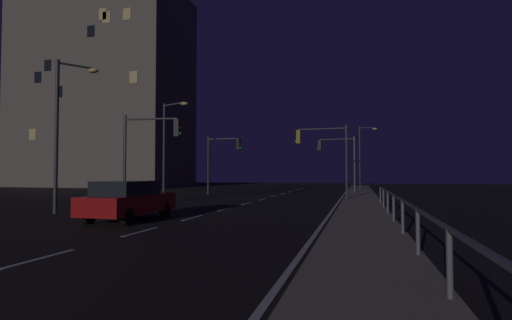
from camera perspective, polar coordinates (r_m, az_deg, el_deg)
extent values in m
plane|color=black|center=(20.68, -4.13, -7.17)|extent=(112.00, 112.00, 0.00)
cube|color=gray|center=(19.55, 15.45, -7.20)|extent=(2.40, 77.00, 0.14)
cube|color=silver|center=(9.86, -29.25, -12.58)|extent=(0.14, 2.00, 0.01)
cube|color=silver|center=(13.00, -16.67, -10.12)|extent=(0.14, 2.00, 0.01)
cube|color=silver|center=(16.51, -9.30, -8.43)|extent=(0.14, 2.00, 0.01)
cube|color=silver|center=(20.21, -4.60, -7.27)|extent=(0.14, 2.00, 0.01)
cube|color=silver|center=(24.00, -1.38, -6.45)|extent=(0.14, 2.00, 0.01)
cube|color=silver|center=(27.86, 0.95, -5.83)|extent=(0.14, 2.00, 0.01)
cube|color=silver|center=(31.74, 2.70, -5.36)|extent=(0.14, 2.00, 0.01)
cube|color=silver|center=(35.66, 4.07, -4.99)|extent=(0.14, 2.00, 0.01)
cube|color=silver|center=(39.59, 5.17, -4.70)|extent=(0.14, 2.00, 0.01)
cube|color=silver|center=(43.53, 6.07, -4.45)|extent=(0.14, 2.00, 0.01)
cube|color=silver|center=(47.48, 6.82, -4.24)|extent=(0.14, 2.00, 0.01)
cube|color=silver|center=(24.57, 11.95, -6.30)|extent=(0.14, 53.00, 0.01)
cube|color=#B71414|center=(16.19, -18.17, -6.13)|extent=(1.86, 4.42, 0.70)
cube|color=#1E2328|center=(15.95, -18.63, -3.94)|extent=(1.62, 2.48, 0.55)
cylinder|color=black|center=(17.83, -17.91, -6.87)|extent=(0.23, 0.64, 0.64)
cylinder|color=black|center=(17.04, -13.33, -7.15)|extent=(0.23, 0.64, 0.64)
cylinder|color=black|center=(15.54, -23.52, -7.53)|extent=(0.23, 0.64, 0.64)
cylinder|color=black|center=(14.61, -18.52, -7.96)|extent=(0.23, 0.64, 0.64)
cylinder|color=#2D3033|center=(27.44, 13.23, -0.19)|extent=(0.16, 0.16, 5.14)
cylinder|color=#38383D|center=(27.77, 9.73, 4.56)|extent=(3.36, 0.22, 0.11)
cube|color=olive|center=(27.97, 6.31, 3.42)|extent=(0.29, 0.35, 0.95)
sphere|color=black|center=(28.03, 6.00, 4.02)|extent=(0.20, 0.20, 0.20)
sphere|color=black|center=(28.00, 6.00, 3.41)|extent=(0.20, 0.20, 0.20)
sphere|color=#19D84C|center=(27.97, 6.00, 2.80)|extent=(0.20, 0.20, 0.20)
cylinder|color=#4C4C51|center=(22.81, -18.83, -0.11)|extent=(0.16, 0.16, 5.15)
cylinder|color=#38383D|center=(22.39, -15.27, 5.87)|extent=(2.99, 0.54, 0.11)
cube|color=black|center=(21.81, -11.61, 4.66)|extent=(0.33, 0.38, 0.95)
sphere|color=black|center=(21.80, -11.21, 5.46)|extent=(0.20, 0.20, 0.20)
sphere|color=black|center=(21.76, -11.22, 4.67)|extent=(0.20, 0.20, 0.20)
sphere|color=#19D84C|center=(21.73, -11.22, 3.89)|extent=(0.20, 0.20, 0.20)
cylinder|color=#4C4C51|center=(36.94, 14.35, -0.58)|extent=(0.16, 0.16, 5.21)
cylinder|color=#38383D|center=(37.23, 11.84, 3.02)|extent=(3.22, 0.32, 0.11)
cube|color=black|center=(37.41, 9.40, 2.18)|extent=(0.30, 0.36, 0.95)
sphere|color=black|center=(37.46, 9.16, 2.63)|extent=(0.20, 0.20, 0.20)
sphere|color=black|center=(37.43, 9.16, 2.17)|extent=(0.20, 0.20, 0.20)
sphere|color=#19D84C|center=(37.41, 9.16, 1.71)|extent=(0.20, 0.20, 0.20)
cylinder|color=#2D3033|center=(34.45, -7.08, -0.82)|extent=(0.16, 0.16, 5.15)
cylinder|color=#4C4C51|center=(33.91, -4.88, 3.13)|extent=(2.92, 0.41, 0.11)
cube|color=black|center=(33.26, -2.61, 2.32)|extent=(0.31, 0.37, 0.95)
sphere|color=black|center=(33.23, -2.36, 2.84)|extent=(0.20, 0.20, 0.20)
sphere|color=black|center=(33.20, -2.36, 2.32)|extent=(0.20, 0.20, 0.20)
sphere|color=#19D84C|center=(33.18, -2.37, 1.81)|extent=(0.20, 0.20, 0.20)
cylinder|color=#2D3033|center=(45.57, 15.09, 0.37)|extent=(0.18, 0.18, 7.13)
cylinder|color=#4C4C51|center=(46.20, 16.10, 4.60)|extent=(1.73, 0.81, 0.10)
ellipsoid|color=#F9D172|center=(46.57, 17.14, 4.43)|extent=(0.56, 0.36, 0.24)
cylinder|color=#38383D|center=(20.14, -27.42, 3.15)|extent=(0.18, 0.18, 7.19)
cylinder|color=#38383D|center=(20.90, -25.07, 12.52)|extent=(1.01, 1.35, 0.10)
ellipsoid|color=#F9D172|center=(21.07, -22.93, 12.08)|extent=(0.56, 0.36, 0.24)
cylinder|color=#2D3033|center=(28.49, -13.44, 1.24)|extent=(0.18, 0.18, 6.91)
cylinder|color=#4C4C51|center=(28.02, -12.02, 8.09)|extent=(2.02, 0.98, 0.10)
ellipsoid|color=#F9D172|center=(27.18, -10.57, 8.18)|extent=(0.56, 0.36, 0.24)
cylinder|color=#59595E|center=(6.12, 26.71, -13.51)|extent=(0.09, 0.09, 0.95)
cylinder|color=#59595E|center=(8.99, 22.82, -9.80)|extent=(0.09, 0.09, 0.95)
cylinder|color=#59595E|center=(11.90, 20.86, -7.88)|extent=(0.09, 0.09, 0.95)
cylinder|color=#59595E|center=(14.83, 19.68, -6.71)|extent=(0.09, 0.09, 0.95)
cylinder|color=#59595E|center=(17.77, 18.90, -5.92)|extent=(0.09, 0.09, 0.95)
cylinder|color=#59595E|center=(20.71, 18.34, -5.36)|extent=(0.09, 0.09, 0.95)
cylinder|color=#59595E|center=(23.65, 17.91, -4.94)|extent=(0.09, 0.09, 0.95)
cube|color=slate|center=(11.86, 20.83, -5.60)|extent=(0.06, 23.62, 0.06)
cube|color=#6B6056|center=(61.59, -21.63, 9.31)|extent=(24.08, 12.33, 27.62)
cube|color=black|center=(60.12, -28.43, 12.21)|extent=(1.10, 0.06, 1.50)
cube|color=#EACC7A|center=(60.14, -30.15, 3.28)|extent=(1.10, 0.06, 1.50)
cube|color=black|center=(58.10, -27.14, 9.00)|extent=(1.10, 0.06, 1.50)
cube|color=#EACC7A|center=(54.68, -18.56, 19.79)|extent=(1.10, 0.06, 1.50)
cube|color=#EACC7A|center=(56.25, -21.25, 19.09)|extent=(1.10, 0.06, 1.50)
cube|color=black|center=(57.02, -23.23, 17.11)|extent=(1.10, 0.06, 1.50)
cube|color=#EACC7A|center=(56.73, -21.72, 19.42)|extent=(1.10, 0.06, 1.50)
cube|color=black|center=(60.84, -29.55, 10.59)|extent=(1.10, 0.06, 1.50)
cube|color=#EACC7A|center=(51.66, -17.67, 11.61)|extent=(1.10, 0.06, 1.50)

